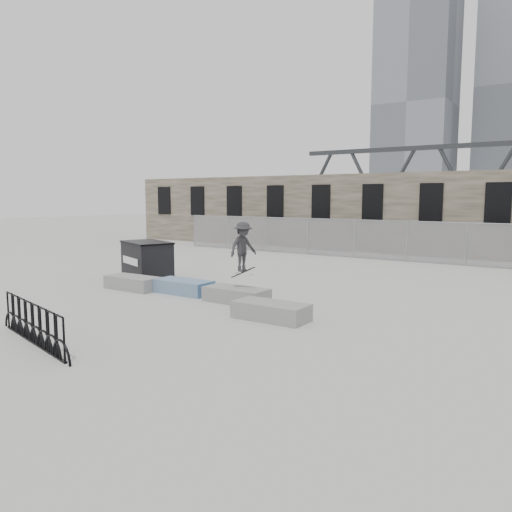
{
  "coord_description": "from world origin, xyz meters",
  "views": [
    {
      "loc": [
        10.19,
        -11.97,
        3.21
      ],
      "look_at": [
        1.32,
        1.27,
        1.3
      ],
      "focal_mm": 35.0,
      "sensor_mm": 36.0,
      "label": 1
    }
  ],
  "objects_px": {
    "planter_far_left": "(133,282)",
    "planter_center_right": "(236,294)",
    "skateboarder": "(243,247)",
    "planter_offset": "(271,310)",
    "dumpster": "(147,260)",
    "bike_rack": "(33,324)",
    "planter_center_left": "(183,286)"
  },
  "relations": [
    {
      "from": "dumpster",
      "to": "skateboarder",
      "type": "distance_m",
      "value": 5.81
    },
    {
      "from": "planter_far_left",
      "to": "planter_offset",
      "type": "relative_size",
      "value": 1.0
    },
    {
      "from": "planter_center_left",
      "to": "bike_rack",
      "type": "distance_m",
      "value": 6.21
    },
    {
      "from": "planter_far_left",
      "to": "skateboarder",
      "type": "xyz_separation_m",
      "value": [
        4.38,
        0.44,
        1.44
      ]
    },
    {
      "from": "planter_center_left",
      "to": "planter_offset",
      "type": "xyz_separation_m",
      "value": [
        4.3,
        -1.38,
        0.0
      ]
    },
    {
      "from": "planter_offset",
      "to": "dumpster",
      "type": "height_order",
      "value": "dumpster"
    },
    {
      "from": "bike_rack",
      "to": "skateboarder",
      "type": "relative_size",
      "value": 2.29
    },
    {
      "from": "planter_center_right",
      "to": "skateboarder",
      "type": "distance_m",
      "value": 1.46
    },
    {
      "from": "bike_rack",
      "to": "skateboarder",
      "type": "height_order",
      "value": "skateboarder"
    },
    {
      "from": "dumpster",
      "to": "skateboarder",
      "type": "height_order",
      "value": "skateboarder"
    },
    {
      "from": "bike_rack",
      "to": "dumpster",
      "type": "bearing_deg",
      "value": 119.66
    },
    {
      "from": "planter_far_left",
      "to": "dumpster",
      "type": "xyz_separation_m",
      "value": [
        -1.19,
        1.82,
        0.5
      ]
    },
    {
      "from": "planter_far_left",
      "to": "bike_rack",
      "type": "height_order",
      "value": "bike_rack"
    },
    {
      "from": "planter_far_left",
      "to": "skateboarder",
      "type": "distance_m",
      "value": 4.63
    },
    {
      "from": "planter_center_right",
      "to": "planter_offset",
      "type": "distance_m",
      "value": 2.35
    },
    {
      "from": "planter_center_left",
      "to": "dumpster",
      "type": "height_order",
      "value": "dumpster"
    },
    {
      "from": "dumpster",
      "to": "bike_rack",
      "type": "xyz_separation_m",
      "value": [
        4.28,
        -7.51,
        -0.3
      ]
    },
    {
      "from": "skateboarder",
      "to": "dumpster",
      "type": "bearing_deg",
      "value": 90.08
    },
    {
      "from": "planter_center_right",
      "to": "dumpster",
      "type": "xyz_separation_m",
      "value": [
        -5.44,
        1.57,
        0.5
      ]
    },
    {
      "from": "dumpster",
      "to": "planter_offset",
      "type": "bearing_deg",
      "value": 1.34
    },
    {
      "from": "planter_center_right",
      "to": "planter_offset",
      "type": "xyz_separation_m",
      "value": [
        2.01,
        -1.22,
        0.0
      ]
    },
    {
      "from": "bike_rack",
      "to": "skateboarder",
      "type": "bearing_deg",
      "value": 78.11
    },
    {
      "from": "planter_far_left",
      "to": "planter_center_right",
      "type": "height_order",
      "value": "same"
    },
    {
      "from": "planter_center_right",
      "to": "bike_rack",
      "type": "bearing_deg",
      "value": -101.1
    },
    {
      "from": "bike_rack",
      "to": "planter_center_right",
      "type": "bearing_deg",
      "value": 78.9
    },
    {
      "from": "planter_far_left",
      "to": "planter_offset",
      "type": "bearing_deg",
      "value": -8.76
    },
    {
      "from": "planter_center_left",
      "to": "dumpster",
      "type": "relative_size",
      "value": 0.78
    },
    {
      "from": "planter_center_right",
      "to": "skateboarder",
      "type": "relative_size",
      "value": 1.17
    },
    {
      "from": "planter_center_left",
      "to": "planter_center_right",
      "type": "bearing_deg",
      "value": -3.98
    },
    {
      "from": "planter_far_left",
      "to": "planter_offset",
      "type": "height_order",
      "value": "same"
    },
    {
      "from": "planter_offset",
      "to": "bike_rack",
      "type": "bearing_deg",
      "value": -123.91
    },
    {
      "from": "planter_center_right",
      "to": "skateboarder",
      "type": "xyz_separation_m",
      "value": [
        0.12,
        0.19,
        1.44
      ]
    }
  ]
}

